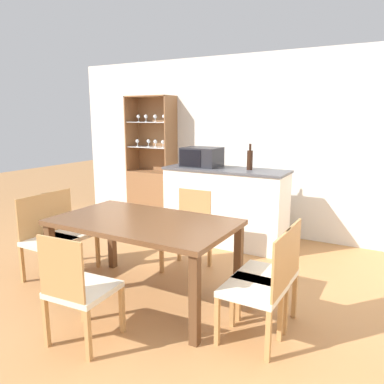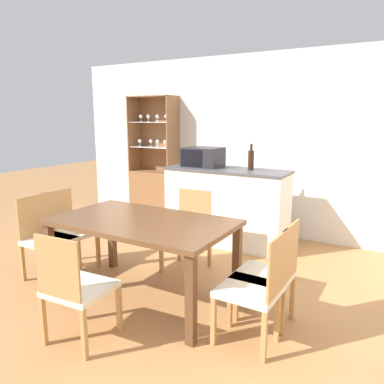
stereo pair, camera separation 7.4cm
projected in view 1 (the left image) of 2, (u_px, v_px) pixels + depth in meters
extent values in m
plane|color=#B27A47|center=(175.00, 314.00, 3.26)|extent=(18.00, 18.00, 0.00)
cube|color=silver|center=(273.00, 146.00, 5.25)|extent=(6.80, 0.06, 2.55)
cube|color=white|center=(225.00, 207.00, 5.01)|extent=(1.61, 0.54, 0.99)
cube|color=#4C4C51|center=(226.00, 170.00, 4.90)|extent=(1.64, 0.57, 0.03)
cube|color=brown|center=(152.00, 195.00, 6.18)|extent=(0.78, 0.36, 0.81)
cube|color=brown|center=(157.00, 134.00, 6.12)|extent=(0.78, 0.02, 1.19)
cube|color=brown|center=(132.00, 134.00, 6.16)|extent=(0.02, 0.36, 1.19)
cube|color=brown|center=(171.00, 135.00, 5.80)|extent=(0.02, 0.36, 1.19)
cube|color=brown|center=(150.00, 96.00, 5.86)|extent=(0.78, 0.36, 0.02)
cube|color=white|center=(151.00, 147.00, 6.02)|extent=(0.73, 0.31, 0.01)
cube|color=white|center=(151.00, 122.00, 5.94)|extent=(0.73, 0.31, 0.01)
cylinder|color=white|center=(138.00, 146.00, 6.09)|extent=(0.04, 0.04, 0.01)
cylinder|color=white|center=(137.00, 144.00, 6.09)|extent=(0.01, 0.01, 0.06)
sphere|color=white|center=(137.00, 141.00, 6.07)|extent=(0.06, 0.06, 0.06)
cylinder|color=white|center=(138.00, 122.00, 6.05)|extent=(0.04, 0.04, 0.01)
cylinder|color=white|center=(138.00, 120.00, 6.04)|extent=(0.01, 0.01, 0.06)
sphere|color=white|center=(138.00, 116.00, 6.03)|extent=(0.06, 0.06, 0.06)
cylinder|color=white|center=(149.00, 146.00, 6.09)|extent=(0.04, 0.04, 0.01)
cylinder|color=white|center=(149.00, 144.00, 6.08)|extent=(0.01, 0.01, 0.06)
sphere|color=white|center=(148.00, 141.00, 6.07)|extent=(0.06, 0.06, 0.06)
cylinder|color=white|center=(146.00, 122.00, 5.96)|extent=(0.04, 0.04, 0.01)
cylinder|color=white|center=(146.00, 120.00, 5.96)|extent=(0.01, 0.01, 0.06)
sphere|color=white|center=(146.00, 116.00, 5.95)|extent=(0.06, 0.06, 0.06)
cylinder|color=white|center=(155.00, 147.00, 5.99)|extent=(0.04, 0.04, 0.01)
cylinder|color=white|center=(155.00, 145.00, 5.98)|extent=(0.01, 0.01, 0.06)
sphere|color=white|center=(155.00, 142.00, 5.97)|extent=(0.06, 0.06, 0.06)
cylinder|color=white|center=(155.00, 122.00, 5.91)|extent=(0.04, 0.04, 0.01)
cylinder|color=white|center=(155.00, 120.00, 5.91)|extent=(0.01, 0.01, 0.06)
sphere|color=white|center=(155.00, 116.00, 5.90)|extent=(0.06, 0.06, 0.06)
cylinder|color=white|center=(163.00, 147.00, 5.89)|extent=(0.04, 0.04, 0.01)
cylinder|color=white|center=(163.00, 145.00, 5.89)|extent=(0.01, 0.01, 0.06)
sphere|color=white|center=(163.00, 142.00, 5.88)|extent=(0.06, 0.06, 0.06)
cylinder|color=white|center=(164.00, 122.00, 5.85)|extent=(0.04, 0.04, 0.01)
cylinder|color=white|center=(164.00, 120.00, 5.84)|extent=(0.01, 0.01, 0.06)
sphere|color=white|center=(164.00, 116.00, 5.83)|extent=(0.06, 0.06, 0.06)
cube|color=brown|center=(144.00, 222.00, 3.41)|extent=(1.65, 0.96, 0.04)
cube|color=brown|center=(51.00, 261.00, 3.49)|extent=(0.07, 0.07, 0.72)
cube|color=brown|center=(195.00, 300.00, 2.76)|extent=(0.07, 0.07, 0.72)
cube|color=brown|center=(112.00, 237.00, 4.21)|extent=(0.07, 0.07, 0.72)
cube|color=brown|center=(238.00, 262.00, 3.47)|extent=(0.07, 0.07, 0.72)
cube|color=beige|center=(253.00, 290.00, 2.82)|extent=(0.44, 0.44, 0.05)
cube|color=#B7844C|center=(282.00, 264.00, 2.66)|extent=(0.03, 0.40, 0.44)
cube|color=#B7844C|center=(217.00, 321.00, 2.79)|extent=(0.04, 0.04, 0.39)
cube|color=#B7844C|center=(238.00, 299.00, 3.13)|extent=(0.04, 0.04, 0.39)
cube|color=#B7844C|center=(268.00, 336.00, 2.59)|extent=(0.04, 0.04, 0.39)
cube|color=#B7844C|center=(285.00, 311.00, 2.93)|extent=(0.04, 0.04, 0.39)
cube|color=beige|center=(186.00, 234.00, 4.13)|extent=(0.45, 0.45, 0.05)
cube|color=#B7844C|center=(195.00, 209.00, 4.26)|extent=(0.40, 0.03, 0.44)
cube|color=#B7844C|center=(194.00, 262.00, 3.91)|extent=(0.04, 0.04, 0.39)
cube|color=#B7844C|center=(162.00, 256.00, 4.09)|extent=(0.04, 0.04, 0.39)
cube|color=#B7844C|center=(210.00, 250.00, 4.26)|extent=(0.04, 0.04, 0.39)
cube|color=#B7844C|center=(179.00, 245.00, 4.43)|extent=(0.04, 0.04, 0.39)
cube|color=beige|center=(265.00, 276.00, 3.06)|extent=(0.44, 0.44, 0.05)
cube|color=#B7844C|center=(292.00, 252.00, 2.91)|extent=(0.02, 0.40, 0.44)
cube|color=#B7844C|center=(232.00, 304.00, 3.03)|extent=(0.04, 0.04, 0.39)
cube|color=#B7844C|center=(250.00, 285.00, 3.37)|extent=(0.04, 0.04, 0.39)
cube|color=#B7844C|center=(280.00, 317.00, 2.84)|extent=(0.04, 0.04, 0.39)
cube|color=#B7844C|center=(294.00, 296.00, 3.18)|extent=(0.04, 0.04, 0.39)
cube|color=beige|center=(84.00, 289.00, 2.82)|extent=(0.46, 0.46, 0.05)
cube|color=#B7844C|center=(61.00, 269.00, 2.58)|extent=(0.40, 0.04, 0.44)
cube|color=#B7844C|center=(83.00, 299.00, 3.12)|extent=(0.04, 0.04, 0.39)
cube|color=#B7844C|center=(122.00, 309.00, 2.95)|extent=(0.04, 0.04, 0.39)
cube|color=#B7844C|center=(46.00, 322.00, 2.77)|extent=(0.04, 0.04, 0.39)
cube|color=#B7844C|center=(88.00, 336.00, 2.60)|extent=(0.04, 0.04, 0.39)
cube|color=beige|center=(49.00, 242.00, 3.89)|extent=(0.44, 0.44, 0.05)
cube|color=#B7844C|center=(34.00, 216.00, 3.94)|extent=(0.02, 0.40, 0.44)
cube|color=#B7844C|center=(79.00, 259.00, 4.00)|extent=(0.04, 0.04, 0.39)
cube|color=#B7844C|center=(49.00, 272.00, 3.66)|extent=(0.04, 0.04, 0.39)
cube|color=#B7844C|center=(53.00, 252.00, 4.19)|extent=(0.04, 0.04, 0.39)
cube|color=#B7844C|center=(22.00, 264.00, 3.85)|extent=(0.04, 0.04, 0.39)
cube|color=beige|center=(71.00, 234.00, 4.13)|extent=(0.45, 0.45, 0.05)
cube|color=#B7844C|center=(56.00, 210.00, 4.19)|extent=(0.03, 0.40, 0.44)
cube|color=#B7844C|center=(98.00, 251.00, 4.24)|extent=(0.04, 0.04, 0.39)
cube|color=#B7844C|center=(70.00, 262.00, 3.91)|extent=(0.04, 0.04, 0.39)
cube|color=#B7844C|center=(74.00, 245.00, 4.44)|extent=(0.04, 0.04, 0.39)
cube|color=#B7844C|center=(45.00, 255.00, 4.11)|extent=(0.04, 0.04, 0.39)
cube|color=#232328|center=(202.00, 157.00, 5.08)|extent=(0.50, 0.39, 0.26)
cube|color=black|center=(190.00, 158.00, 4.94)|extent=(0.32, 0.01, 0.22)
cylinder|color=black|center=(250.00, 160.00, 4.77)|extent=(0.07, 0.07, 0.25)
cylinder|color=black|center=(250.00, 147.00, 4.74)|extent=(0.03, 0.03, 0.09)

